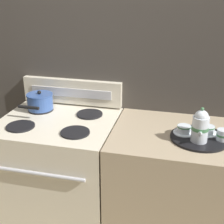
% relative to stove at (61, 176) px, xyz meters
% --- Properties ---
extents(wall_back, '(6.00, 0.05, 2.20)m').
position_rel_stove_xyz_m(wall_back, '(0.40, 0.36, 0.65)').
color(wall_back, '#423D38').
rests_on(wall_back, ground).
extents(stove, '(0.78, 0.69, 0.90)m').
position_rel_stove_xyz_m(stove, '(0.00, 0.00, 0.00)').
color(stove, beige).
rests_on(stove, ground).
extents(control_panel, '(0.76, 0.05, 0.19)m').
position_rel_stove_xyz_m(control_panel, '(0.00, 0.31, 0.55)').
color(control_panel, beige).
rests_on(control_panel, stove).
extents(side_counter, '(0.78, 0.66, 0.89)m').
position_rel_stove_xyz_m(side_counter, '(0.79, 0.00, -0.00)').
color(side_counter, tan).
rests_on(side_counter, ground).
extents(saucepan, '(0.19, 0.27, 0.14)m').
position_rel_stove_xyz_m(saucepan, '(-0.19, 0.15, 0.51)').
color(saucepan, '#335193').
rests_on(saucepan, stove).
extents(serving_tray, '(0.34, 0.34, 0.01)m').
position_rel_stove_xyz_m(serving_tray, '(0.93, -0.04, 0.45)').
color(serving_tray, black).
rests_on(serving_tray, side_counter).
extents(teapot, '(0.10, 0.16, 0.21)m').
position_rel_stove_xyz_m(teapot, '(0.93, -0.10, 0.55)').
color(teapot, silver).
rests_on(teapot, serving_tray).
extents(teacup_left, '(0.13, 0.13, 0.05)m').
position_rel_stove_xyz_m(teacup_left, '(0.98, 0.01, 0.48)').
color(teacup_left, silver).
rests_on(teacup_left, serving_tray).
extents(teacup_right, '(0.13, 0.13, 0.05)m').
position_rel_stove_xyz_m(teacup_right, '(0.84, -0.02, 0.48)').
color(teacup_right, silver).
rests_on(teacup_right, serving_tray).
extents(creamer_jug, '(0.07, 0.07, 0.07)m').
position_rel_stove_xyz_m(creamer_jug, '(1.06, -0.05, 0.49)').
color(creamer_jug, silver).
rests_on(creamer_jug, serving_tray).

